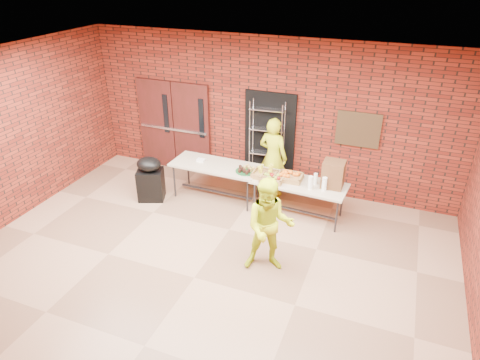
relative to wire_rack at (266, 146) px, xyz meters
name	(u,v)px	position (x,y,z in m)	size (l,w,h in m)	color
room	(189,190)	(-0.08, -3.32, 0.63)	(8.08, 7.08, 3.28)	brown
double_doors	(174,126)	(-2.28, 0.12, 0.08)	(1.78, 0.12, 2.10)	#471514
dark_doorway	(269,140)	(0.02, 0.14, 0.08)	(1.10, 0.06, 2.10)	black
bronze_plaque	(358,129)	(1.82, 0.13, 0.58)	(0.85, 0.04, 0.70)	#382416
wire_rack	(266,146)	(0.00, 0.00, 0.00)	(0.71, 0.24, 1.94)	#B4B4BB
table_left	(216,167)	(-0.82, -0.83, -0.28)	(1.86, 0.81, 0.76)	tan
table_right	(299,186)	(0.97, -0.93, -0.30)	(1.83, 0.85, 0.73)	tan
basket_bananas	(265,174)	(0.29, -0.95, -0.17)	(0.46, 0.36, 0.14)	#B07E47
basket_oranges	(290,177)	(0.77, -0.88, -0.17)	(0.47, 0.37, 0.15)	#B07E47
basket_apples	(272,178)	(0.47, -1.05, -0.18)	(0.43, 0.34, 0.13)	#B07E47
muffin_tray	(246,169)	(-0.12, -0.89, -0.17)	(0.43, 0.43, 0.11)	#144D22
napkin_box	(201,160)	(-1.16, -0.80, -0.19)	(0.16, 0.11, 0.05)	white
coffee_dispenser	(333,174)	(1.57, -0.85, 0.02)	(0.39, 0.35, 0.51)	brown
cup_stack_front	(310,183)	(1.22, -1.10, -0.10)	(0.09, 0.09, 0.26)	white
cup_stack_mid	(324,184)	(1.46, -1.06, -0.10)	(0.09, 0.09, 0.26)	white
cup_stack_back	(316,179)	(1.26, -0.87, -0.13)	(0.07, 0.07, 0.22)	white
covered_grill	(150,178)	(-2.05, -1.39, -0.50)	(0.64, 0.59, 0.94)	black
volunteer_woman	(273,157)	(0.23, -0.25, -0.12)	(0.62, 0.41, 1.70)	#C8DE18
volunteer_man	(269,226)	(0.93, -2.63, -0.16)	(0.78, 0.61, 1.61)	#C8DE18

